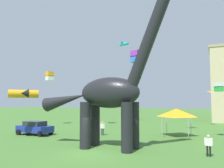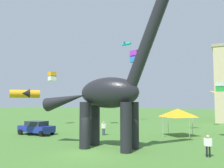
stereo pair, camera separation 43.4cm
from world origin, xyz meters
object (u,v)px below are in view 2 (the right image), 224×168
(kite_apex, at_px, (108,100))
(kite_near_low, at_px, (126,44))
(person_strolling_adult, at_px, (104,127))
(kite_near_high, at_px, (213,92))
(dinosaur_sculpture, at_px, (109,93))
(festival_canopy_tent, at_px, (178,113))
(kite_far_left, at_px, (135,57))
(kite_high_left, at_px, (221,87))
(person_far_spectator, at_px, (208,144))
(kite_mid_left, at_px, (25,94))
(parked_sedan_left, at_px, (36,128))
(kite_mid_center, at_px, (52,76))

(kite_apex, xyz_separation_m, kite_near_low, (1.60, 4.55, 10.64))
(person_strolling_adult, relative_size, kite_near_high, 1.03)
(dinosaur_sculpture, distance_m, person_strolling_adult, 8.35)
(festival_canopy_tent, bearing_deg, kite_far_left, -100.65)
(kite_high_left, height_order, kite_near_low, kite_near_low)
(kite_apex, bearing_deg, person_far_spectator, -47.67)
(dinosaur_sculpture, distance_m, kite_mid_left, 10.24)
(person_far_spectator, bearing_deg, kite_apex, -169.29)
(parked_sedan_left, bearing_deg, kite_near_low, 83.20)
(festival_canopy_tent, bearing_deg, kite_mid_center, 169.58)
(person_strolling_adult, height_order, kite_mid_center, kite_mid_center)
(kite_high_left, distance_m, kite_far_left, 11.14)
(dinosaur_sculpture, distance_m, festival_canopy_tent, 10.14)
(person_strolling_adult, distance_m, kite_near_low, 22.00)
(kite_high_left, bearing_deg, person_strolling_adult, -166.93)
(kite_apex, bearing_deg, dinosaur_sculpture, -63.50)
(kite_high_left, relative_size, kite_near_low, 0.52)
(kite_mid_left, xyz_separation_m, kite_mid_center, (-6.38, 11.90, 3.33))
(person_far_spectator, bearing_deg, dinosaur_sculpture, -119.43)
(parked_sedan_left, bearing_deg, kite_mid_center, 123.73)
(kite_mid_center, bearing_deg, kite_apex, 38.55)
(dinosaur_sculpture, xyz_separation_m, parked_sedan_left, (-11.00, 3.64, -3.70))
(kite_near_high, bearing_deg, person_far_spectator, -89.41)
(parked_sedan_left, bearing_deg, person_far_spectator, -7.59)
(person_far_spectator, relative_size, kite_apex, 0.70)
(kite_far_left, bearing_deg, person_strolling_adult, 133.82)
(kite_high_left, xyz_separation_m, kite_far_left, (-6.01, -9.15, 2.02))
(kite_far_left, bearing_deg, kite_near_low, 113.46)
(festival_canopy_tent, height_order, kite_near_high, kite_near_high)
(dinosaur_sculpture, bearing_deg, kite_near_high, 58.44)
(person_strolling_adult, xyz_separation_m, kite_far_left, (6.09, -6.34, 6.41))
(person_strolling_adult, bearing_deg, kite_high_left, 120.58)
(person_far_spectator, distance_m, person_strolling_adult, 12.85)
(dinosaur_sculpture, bearing_deg, parked_sedan_left, 147.69)
(person_strolling_adult, bearing_deg, festival_canopy_tent, 126.02)
(dinosaur_sculpture, xyz_separation_m, kite_far_left, (2.29, 0.17, 2.83))
(festival_canopy_tent, distance_m, kite_mid_center, 21.56)
(person_far_spectator, xyz_separation_m, kite_far_left, (-5.15, -0.11, 6.43))
(parked_sedan_left, bearing_deg, person_strolling_adult, 24.50)
(kite_high_left, bearing_deg, festival_canopy_tent, -177.25)
(kite_high_left, bearing_deg, kite_far_left, -123.29)
(kite_mid_left, height_order, kite_far_left, kite_far_left)
(person_far_spectator, height_order, festival_canopy_tent, festival_canopy_tent)
(dinosaur_sculpture, distance_m, kite_near_low, 26.51)
(dinosaur_sculpture, distance_m, kite_apex, 20.88)
(parked_sedan_left, relative_size, kite_near_high, 2.88)
(person_far_spectator, distance_m, kite_far_left, 8.24)
(dinosaur_sculpture, distance_m, person_far_spectator, 8.27)
(kite_near_high, relative_size, kite_far_left, 1.59)
(festival_canopy_tent, height_order, kite_far_left, kite_far_left)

